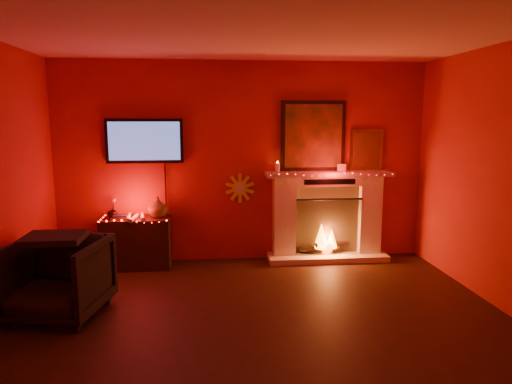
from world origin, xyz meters
TOP-DOWN VIEW (x-y plane):
  - room at (0.00, 0.00)m, footprint 5.00×5.00m
  - fireplace at (1.14, 2.39)m, footprint 1.72×0.40m
  - tv at (-1.30, 2.45)m, footprint 1.00×0.07m
  - sunburst_clock at (-0.05, 2.48)m, footprint 0.40×0.03m
  - console_table at (-1.41, 2.26)m, footprint 0.87×0.52m
  - armchair at (-1.95, 0.80)m, footprint 1.00×1.02m

SIDE VIEW (x-z plane):
  - console_table at x=-1.41m, z-range -0.09..0.84m
  - armchair at x=-1.95m, z-range 0.00..0.78m
  - fireplace at x=1.14m, z-range -0.37..1.81m
  - sunburst_clock at x=-0.05m, z-range 0.80..1.20m
  - room at x=0.00m, z-range -1.15..3.85m
  - tv at x=-1.30m, z-range 1.03..2.27m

